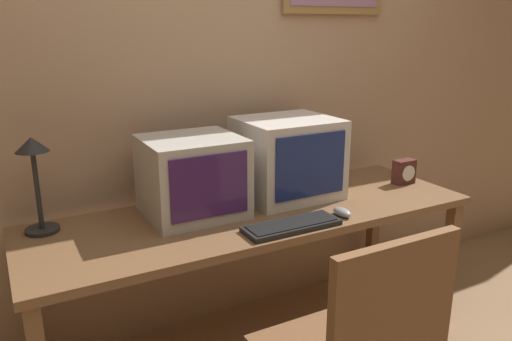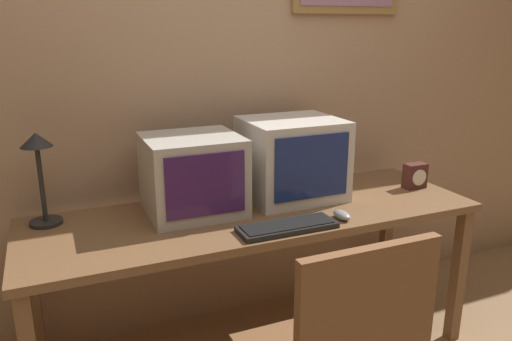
{
  "view_description": "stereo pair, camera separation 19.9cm",
  "coord_description": "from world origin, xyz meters",
  "px_view_note": "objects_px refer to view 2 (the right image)",
  "views": [
    {
      "loc": [
        -1.02,
        -1.0,
        1.57
      ],
      "look_at": [
        0.0,
        0.88,
        0.94
      ],
      "focal_mm": 35.0,
      "sensor_mm": 36.0,
      "label": 1
    },
    {
      "loc": [
        -0.84,
        -1.08,
        1.57
      ],
      "look_at": [
        0.0,
        0.88,
        0.94
      ],
      "focal_mm": 35.0,
      "sensor_mm": 36.0,
      "label": 2
    }
  ],
  "objects_px": {
    "monitor_left": "(193,175)",
    "monitor_right": "(292,158)",
    "keyboard_main": "(287,227)",
    "desk_lamp": "(39,162)",
    "mouse_near_keyboard": "(342,215)",
    "desk_clock": "(415,176)"
  },
  "relations": [
    {
      "from": "monitor_left",
      "to": "desk_lamp",
      "type": "height_order",
      "value": "desk_lamp"
    },
    {
      "from": "monitor_left",
      "to": "keyboard_main",
      "type": "bearing_deg",
      "value": -50.18
    },
    {
      "from": "monitor_left",
      "to": "mouse_near_keyboard",
      "type": "xyz_separation_m",
      "value": [
        0.57,
        -0.35,
        -0.16
      ]
    },
    {
      "from": "monitor_right",
      "to": "keyboard_main",
      "type": "xyz_separation_m",
      "value": [
        -0.21,
        -0.37,
        -0.18
      ]
    },
    {
      "from": "keyboard_main",
      "to": "mouse_near_keyboard",
      "type": "bearing_deg",
      "value": 2.37
    },
    {
      "from": "mouse_near_keyboard",
      "to": "desk_lamp",
      "type": "xyz_separation_m",
      "value": [
        -1.19,
        0.45,
        0.26
      ]
    },
    {
      "from": "monitor_left",
      "to": "monitor_right",
      "type": "bearing_deg",
      "value": 1.9
    },
    {
      "from": "monitor_right",
      "to": "desk_clock",
      "type": "relative_size",
      "value": 3.49
    },
    {
      "from": "monitor_left",
      "to": "desk_clock",
      "type": "height_order",
      "value": "monitor_left"
    },
    {
      "from": "keyboard_main",
      "to": "desk_clock",
      "type": "distance_m",
      "value": 0.9
    },
    {
      "from": "mouse_near_keyboard",
      "to": "desk_clock",
      "type": "relative_size",
      "value": 0.8
    },
    {
      "from": "monitor_right",
      "to": "keyboard_main",
      "type": "height_order",
      "value": "monitor_right"
    },
    {
      "from": "monitor_right",
      "to": "mouse_near_keyboard",
      "type": "distance_m",
      "value": 0.41
    },
    {
      "from": "keyboard_main",
      "to": "desk_lamp",
      "type": "xyz_separation_m",
      "value": [
        -0.92,
        0.46,
        0.26
      ]
    },
    {
      "from": "monitor_right",
      "to": "desk_lamp",
      "type": "bearing_deg",
      "value": 175.58
    },
    {
      "from": "desk_clock",
      "to": "desk_lamp",
      "type": "distance_m",
      "value": 1.81
    },
    {
      "from": "monitor_right",
      "to": "desk_clock",
      "type": "distance_m",
      "value": 0.68
    },
    {
      "from": "monitor_left",
      "to": "keyboard_main",
      "type": "xyz_separation_m",
      "value": [
        0.3,
        -0.36,
        -0.16
      ]
    },
    {
      "from": "mouse_near_keyboard",
      "to": "monitor_right",
      "type": "bearing_deg",
      "value": 100.19
    },
    {
      "from": "monitor_left",
      "to": "desk_lamp",
      "type": "xyz_separation_m",
      "value": [
        -0.63,
        0.1,
        0.1
      ]
    },
    {
      "from": "monitor_left",
      "to": "keyboard_main",
      "type": "height_order",
      "value": "monitor_left"
    },
    {
      "from": "monitor_left",
      "to": "mouse_near_keyboard",
      "type": "distance_m",
      "value": 0.68
    }
  ]
}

